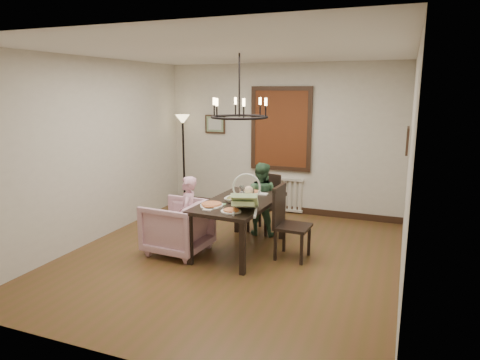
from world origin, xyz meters
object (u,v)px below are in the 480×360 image
Objects in this scene: chair_far at (263,203)px; floor_lamp at (184,162)px; armchair at (178,227)px; drinking_glass at (243,196)px; baby_bouncer at (245,199)px; dining_table at (239,207)px; seated_man at (261,205)px; elderly_woman at (188,223)px; chair_right at (293,223)px.

floor_lamp reaches higher than chair_far.
armchair is at bearing -107.08° from chair_far.
drinking_glass is at bearing 118.77° from armchair.
baby_bouncer reaches higher than chair_far.
floor_lamp reaches higher than baby_bouncer.
floor_lamp is at bearing 136.98° from drinking_glass.
baby_bouncer is at bearing -47.02° from floor_lamp.
floor_lamp is (-1.92, 1.87, 0.23)m from dining_table.
chair_far is 7.21× the size of drinking_glass.
baby_bouncer reaches higher than dining_table.
seated_man is 7.39× the size of drinking_glass.
elderly_woman is (-0.63, -0.40, -0.19)m from dining_table.
baby_bouncer reaches higher than chair_right.
chair_far reaches higher than dining_table.
dining_table is 0.94m from armchair.
floor_lamp is at bearing -167.49° from elderly_woman.
elderly_woman is at bearing 85.98° from armchair.
floor_lamp reaches higher than chair_right.
baby_bouncer reaches higher than drinking_glass.
dining_table is 0.16m from drinking_glass.
chair_right is (0.75, -0.95, 0.04)m from chair_far.
seated_man is 0.55× the size of floor_lamp.
dining_table is 1.60× the size of chair_right.
elderly_woman is at bearing 109.06° from chair_right.
drinking_glass is 0.07× the size of floor_lamp.
elderly_woman is at bearing -143.85° from dining_table.
chair_far reaches higher than armchair.
floor_lamp reaches higher than drinking_glass.
dining_table is 3.10× the size of baby_bouncer.
chair_right reaches higher than elderly_woman.
seated_man is at bearing 147.61° from armchair.
floor_lamp is (-1.97, 0.91, 0.42)m from chair_far.
seated_man is at bearing 89.75° from drinking_glass.
seated_man is (0.86, 1.19, 0.11)m from armchair.
chair_far is 0.98m from drinking_glass.
armchair is 1.47m from seated_man.
armchair is at bearing 157.26° from baby_bouncer.
chair_right is at bearing 130.90° from seated_man.
dining_table is 1.97× the size of armchair.
dining_table is 0.81m from chair_right.
chair_far is at bearing 136.47° from elderly_woman.
chair_right reaches higher than dining_table.
armchair reaches higher than dining_table.
armchair is 1.22m from baby_bouncer.
chair_right is 1.05× the size of seated_man.
floor_lamp is (-1.97, 1.05, 0.41)m from seated_man.
drinking_glass is (0.05, 0.03, 0.15)m from dining_table.
seated_man is at bearing 133.67° from elderly_woman.
elderly_woman is at bearing -60.21° from floor_lamp.
chair_far is at bearing 150.77° from armchair.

